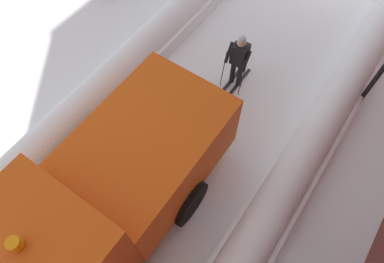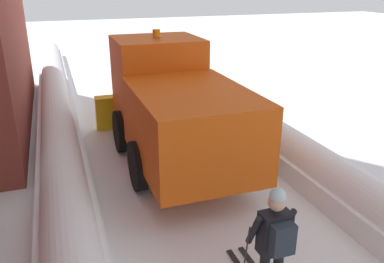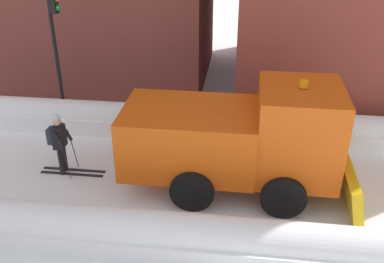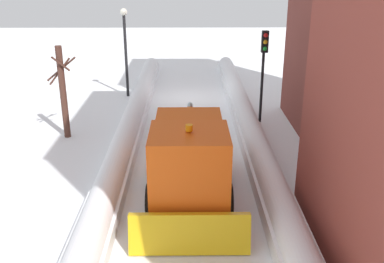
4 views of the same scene
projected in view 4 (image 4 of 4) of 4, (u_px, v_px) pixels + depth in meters
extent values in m
plane|color=white|center=(190.00, 179.00, 15.65)|extent=(80.00, 80.00, 0.00)
cube|color=white|center=(265.00, 172.00, 15.59)|extent=(1.10, 36.00, 0.53)
cylinder|color=white|center=(265.00, 165.00, 15.49)|extent=(0.90, 34.20, 0.90)
cube|color=white|center=(115.00, 173.00, 15.54)|extent=(1.10, 36.00, 0.47)
cylinder|color=white|center=(115.00, 167.00, 15.46)|extent=(0.90, 34.20, 0.90)
cube|color=#DB510F|center=(189.00, 145.00, 14.99)|extent=(2.30, 3.40, 1.60)
cube|color=#DB510F|center=(189.00, 170.00, 12.34)|extent=(2.20, 2.00, 2.30)
cube|color=black|center=(189.00, 169.00, 11.27)|extent=(1.85, 0.06, 1.01)
cube|color=gold|center=(190.00, 234.00, 11.51)|extent=(3.20, 0.46, 1.13)
cylinder|color=orange|center=(189.00, 128.00, 11.89)|extent=(0.20, 0.20, 0.18)
cylinder|color=black|center=(228.00, 202.00, 13.06)|extent=(0.25, 1.10, 1.10)
cylinder|color=black|center=(151.00, 202.00, 13.04)|extent=(0.25, 1.10, 1.10)
cylinder|color=black|center=(222.00, 169.00, 15.12)|extent=(0.25, 1.10, 1.10)
cylinder|color=black|center=(156.00, 170.00, 15.10)|extent=(0.25, 1.10, 1.10)
cylinder|color=black|center=(193.00, 134.00, 18.70)|extent=(0.14, 0.14, 0.82)
cylinder|color=black|center=(187.00, 134.00, 18.70)|extent=(0.14, 0.14, 0.82)
cube|color=black|center=(190.00, 118.00, 18.44)|extent=(0.42, 0.26, 0.62)
cube|color=#262D38|center=(190.00, 115.00, 18.63)|extent=(0.32, 0.16, 0.44)
sphere|color=tan|center=(190.00, 107.00, 18.27)|extent=(0.24, 0.24, 0.24)
sphere|color=silver|center=(190.00, 105.00, 18.24)|extent=(0.22, 0.22, 0.22)
cylinder|color=black|center=(196.00, 118.00, 18.34)|extent=(0.09, 0.33, 0.56)
cylinder|color=black|center=(184.00, 118.00, 18.33)|extent=(0.09, 0.33, 0.56)
cube|color=black|center=(193.00, 144.00, 18.61)|extent=(0.09, 1.80, 0.03)
cube|color=black|center=(188.00, 144.00, 18.60)|extent=(0.09, 1.80, 0.03)
cylinder|color=#262628|center=(197.00, 131.00, 18.43)|extent=(0.02, 0.19, 1.19)
cylinder|color=#262628|center=(183.00, 131.00, 18.42)|extent=(0.02, 0.19, 1.19)
cylinder|color=black|center=(261.00, 93.00, 19.32)|extent=(0.12, 0.12, 3.69)
cube|color=black|center=(265.00, 42.00, 18.37)|extent=(0.28, 0.24, 0.90)
sphere|color=red|center=(266.00, 35.00, 18.15)|extent=(0.18, 0.18, 0.18)
sphere|color=gold|center=(265.00, 42.00, 18.25)|extent=(0.18, 0.18, 0.18)
sphere|color=green|center=(265.00, 49.00, 18.35)|extent=(0.18, 0.18, 0.18)
cylinder|color=black|center=(126.00, 57.00, 24.72)|extent=(0.16, 0.16, 4.56)
sphere|color=silver|center=(124.00, 12.00, 23.84)|extent=(0.40, 0.40, 0.40)
cylinder|color=#4A2D23|center=(63.00, 93.00, 18.78)|extent=(0.28, 0.28, 4.03)
cylinder|color=#4A2D23|center=(61.00, 64.00, 18.11)|extent=(0.68, 0.36, 0.70)
cylinder|color=#4A2D23|center=(61.00, 69.00, 18.84)|extent=(1.27, 0.38, 1.03)
cylinder|color=#4A2D23|center=(60.00, 71.00, 18.74)|extent=(0.91, 0.49, 1.13)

